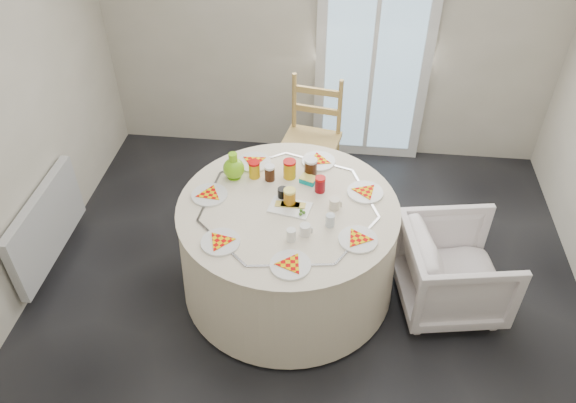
# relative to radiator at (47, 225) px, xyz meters

# --- Properties ---
(floor) EXTENTS (4.00, 4.00, 0.00)m
(floor) POSITION_rel_radiator_xyz_m (1.94, -0.20, -0.38)
(floor) COLOR black
(floor) RESTS_ON ground
(wall_back) EXTENTS (4.00, 0.02, 2.60)m
(wall_back) POSITION_rel_radiator_xyz_m (1.94, 1.80, 0.92)
(wall_back) COLOR #BCB5A3
(wall_back) RESTS_ON floor
(glass_door) EXTENTS (1.00, 0.08, 2.10)m
(glass_door) POSITION_rel_radiator_xyz_m (2.34, 1.75, 0.67)
(glass_door) COLOR silver
(glass_door) RESTS_ON floor
(radiator) EXTENTS (0.07, 1.00, 0.55)m
(radiator) POSITION_rel_radiator_xyz_m (0.00, 0.00, 0.00)
(radiator) COLOR silver
(radiator) RESTS_ON floor
(table) EXTENTS (1.52, 1.52, 0.77)m
(table) POSITION_rel_radiator_xyz_m (1.79, -0.03, -0.01)
(table) COLOR beige
(table) RESTS_ON floor
(wooden_chair) EXTENTS (0.53, 0.51, 1.03)m
(wooden_chair) POSITION_rel_radiator_xyz_m (1.85, 1.12, 0.09)
(wooden_chair) COLOR tan
(wooden_chair) RESTS_ON floor
(armchair) EXTENTS (0.75, 0.79, 0.71)m
(armchair) POSITION_rel_radiator_xyz_m (2.95, -0.06, 0.01)
(armchair) COLOR white
(armchair) RESTS_ON floor
(place_settings) EXTENTS (1.52, 1.52, 0.02)m
(place_settings) POSITION_rel_radiator_xyz_m (1.79, -0.03, 0.39)
(place_settings) COLOR white
(place_settings) RESTS_ON table
(jar_cluster) EXTENTS (0.59, 0.42, 0.16)m
(jar_cluster) POSITION_rel_radiator_xyz_m (1.75, 0.21, 0.44)
(jar_cluster) COLOR #A57515
(jar_cluster) RESTS_ON table
(butter_tub) EXTENTS (0.13, 0.11, 0.04)m
(butter_tub) POSITION_rel_radiator_xyz_m (1.90, 0.24, 0.41)
(butter_tub) COLOR #01A0A6
(butter_tub) RESTS_ON table
(green_pitcher) EXTENTS (0.20, 0.20, 0.19)m
(green_pitcher) POSITION_rel_radiator_xyz_m (1.38, 0.24, 0.49)
(green_pitcher) COLOR #76C616
(green_pitcher) RESTS_ON table
(cheese_platter) EXTENTS (0.30, 0.22, 0.03)m
(cheese_platter) POSITION_rel_radiator_xyz_m (1.81, -0.05, 0.39)
(cheese_platter) COLOR white
(cheese_platter) RESTS_ON table
(mugs_glasses) EXTENTS (0.56, 0.56, 0.09)m
(mugs_glasses) POSITION_rel_radiator_xyz_m (1.93, -0.06, 0.43)
(mugs_glasses) COLOR #959595
(mugs_glasses) RESTS_ON table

